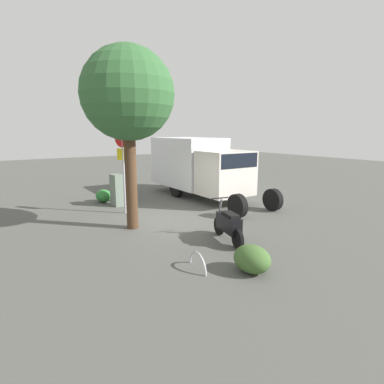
# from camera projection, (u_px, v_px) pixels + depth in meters

# --- Properties ---
(ground_plane) EXTENTS (60.00, 60.00, 0.00)m
(ground_plane) POSITION_uv_depth(u_px,v_px,m) (170.00, 219.00, 11.37)
(ground_plane) COLOR #4E4E49
(box_truck_near) EXTENTS (7.32, 2.23, 2.85)m
(box_truck_near) POSITION_uv_depth(u_px,v_px,m) (199.00, 165.00, 15.03)
(box_truck_near) COLOR black
(box_truck_near) RESTS_ON ground
(motorcycle) EXTENTS (1.78, 0.72, 1.20)m
(motorcycle) POSITION_uv_depth(u_px,v_px,m) (228.00, 224.00, 9.01)
(motorcycle) COLOR black
(motorcycle) RESTS_ON ground
(stop_sign) EXTENTS (0.71, 0.33, 3.33)m
(stop_sign) POSITION_uv_depth(u_px,v_px,m) (123.00, 157.00, 11.80)
(stop_sign) COLOR #9E9EA3
(stop_sign) RESTS_ON ground
(street_tree) EXTENTS (2.90, 2.90, 5.76)m
(street_tree) POSITION_uv_depth(u_px,v_px,m) (128.00, 95.00, 9.56)
(street_tree) COLOR #47301E
(street_tree) RESTS_ON ground
(utility_cabinet) EXTENTS (0.64, 0.45, 1.36)m
(utility_cabinet) POSITION_uv_depth(u_px,v_px,m) (117.00, 190.00, 13.36)
(utility_cabinet) COLOR slate
(utility_cabinet) RESTS_ON ground
(bike_rack_hoop) EXTENTS (0.85, 0.16, 0.85)m
(bike_rack_hoop) POSITION_uv_depth(u_px,v_px,m) (198.00, 269.00, 7.29)
(bike_rack_hoop) COLOR #B7B7BC
(bike_rack_hoop) RESTS_ON ground
(shrub_near_sign) EXTENTS (0.93, 0.76, 0.63)m
(shrub_near_sign) POSITION_uv_depth(u_px,v_px,m) (252.00, 259.00, 7.08)
(shrub_near_sign) COLOR #3F602C
(shrub_near_sign) RESTS_ON ground
(shrub_mid_verge) EXTENTS (0.84, 0.69, 0.57)m
(shrub_mid_verge) POSITION_uv_depth(u_px,v_px,m) (104.00, 196.00, 14.12)
(shrub_mid_verge) COLOR #307935
(shrub_mid_verge) RESTS_ON ground
(shrub_by_tree) EXTENTS (0.91, 0.75, 0.62)m
(shrub_by_tree) POSITION_uv_depth(u_px,v_px,m) (124.00, 193.00, 14.54)
(shrub_by_tree) COLOR #278A1E
(shrub_by_tree) RESTS_ON ground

